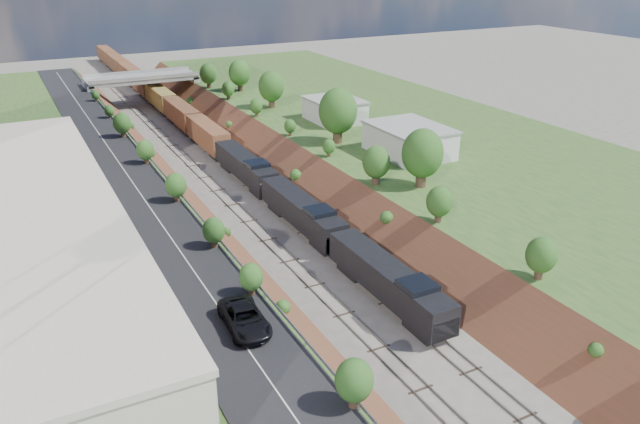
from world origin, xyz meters
TOP-DOWN VIEW (x-y plane):
  - platform_right at (33.00, 60.00)m, footprint 44.00×180.00m
  - embankment_left at (-11.00, 60.00)m, footprint 10.00×180.00m
  - embankment_right at (11.00, 60.00)m, footprint 10.00×180.00m
  - rail_left_track at (-2.60, 60.00)m, footprint 1.58×180.00m
  - rail_right_track at (2.60, 60.00)m, footprint 1.58×180.00m
  - road at (-15.50, 60.00)m, footprint 8.00×180.00m
  - guardrail at (-11.40, 59.80)m, footprint 0.10×171.00m
  - commercial_building at (-28.00, 38.00)m, footprint 14.30×62.30m
  - overpass at (0.00, 122.00)m, footprint 24.50×8.30m
  - white_building_near at (23.50, 52.00)m, footprint 9.00×12.00m
  - white_building_far at (23.00, 74.00)m, footprint 8.00×10.00m
  - tree_right_large at (17.00, 40.00)m, footprint 5.25×5.25m
  - tree_left_crest at (-11.80, 20.00)m, footprint 2.45×2.45m
  - freight_train at (2.60, 107.28)m, footprint 3.15×176.93m
  - suv at (-14.64, 19.90)m, footprint 3.37×6.69m

SIDE VIEW (x-z plane):
  - embankment_left at x=-11.00m, z-range -5.00..5.00m
  - embankment_right at x=11.00m, z-range -5.00..5.00m
  - rail_left_track at x=-2.60m, z-range 0.00..0.18m
  - rail_right_track at x=2.60m, z-range 0.00..0.18m
  - platform_right at x=33.00m, z-range 0.00..5.00m
  - freight_train at x=2.60m, z-range 0.34..5.02m
  - overpass at x=0.00m, z-range 1.22..8.62m
  - road at x=-15.50m, z-range 5.00..5.10m
  - guardrail at x=-11.40m, z-range 5.20..5.90m
  - suv at x=-14.64m, z-range 5.10..6.91m
  - white_building_far at x=23.00m, z-range 5.00..8.60m
  - white_building_near at x=23.50m, z-range 5.00..9.00m
  - tree_left_crest at x=-11.80m, z-range 5.26..8.82m
  - commercial_building at x=-28.00m, z-range 5.01..12.01m
  - tree_right_large at x=17.00m, z-range 5.58..13.19m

